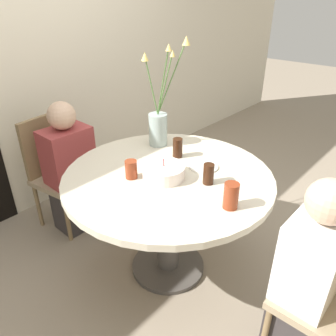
{
  "coord_description": "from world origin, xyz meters",
  "views": [
    {
      "loc": [
        -1.26,
        -1.14,
        1.71
      ],
      "look_at": [
        0.0,
        0.0,
        0.79
      ],
      "focal_mm": 35.0,
      "sensor_mm": 36.0,
      "label": 1
    }
  ],
  "objects_px": {
    "drink_glass_0": "(131,169)",
    "drink_glass_2": "(178,148)",
    "chair_far_back": "(57,167)",
    "person_boy": "(307,281)",
    "drink_glass_1": "(209,174)",
    "person_woman": "(71,173)",
    "side_plate": "(203,166)",
    "birthday_cake": "(164,172)",
    "drink_glass_3": "(231,196)",
    "flower_vase": "(159,122)"
  },
  "relations": [
    {
      "from": "drink_glass_1",
      "to": "person_boy",
      "type": "xyz_separation_m",
      "value": [
        -0.06,
        -0.64,
        -0.32
      ]
    },
    {
      "from": "birthday_cake",
      "to": "drink_glass_3",
      "type": "xyz_separation_m",
      "value": [
        0.0,
        -0.45,
        0.03
      ]
    },
    {
      "from": "side_plate",
      "to": "drink_glass_0",
      "type": "distance_m",
      "value": 0.45
    },
    {
      "from": "flower_vase",
      "to": "side_plate",
      "type": "distance_m",
      "value": 0.47
    },
    {
      "from": "side_plate",
      "to": "drink_glass_1",
      "type": "xyz_separation_m",
      "value": [
        -0.14,
        -0.13,
        0.05
      ]
    },
    {
      "from": "flower_vase",
      "to": "drink_glass_3",
      "type": "bearing_deg",
      "value": -112.14
    },
    {
      "from": "side_plate",
      "to": "person_boy",
      "type": "xyz_separation_m",
      "value": [
        -0.19,
        -0.78,
        -0.27
      ]
    },
    {
      "from": "drink_glass_0",
      "to": "person_boy",
      "type": "xyz_separation_m",
      "value": [
        0.19,
        -1.01,
        -0.32
      ]
    },
    {
      "from": "flower_vase",
      "to": "drink_glass_2",
      "type": "relative_size",
      "value": 5.68
    },
    {
      "from": "person_woman",
      "to": "person_boy",
      "type": "xyz_separation_m",
      "value": [
        0.16,
        -1.76,
        0.0
      ]
    },
    {
      "from": "drink_glass_1",
      "to": "person_boy",
      "type": "distance_m",
      "value": 0.72
    },
    {
      "from": "person_woman",
      "to": "side_plate",
      "type": "bearing_deg",
      "value": -70.31
    },
    {
      "from": "side_plate",
      "to": "drink_glass_1",
      "type": "distance_m",
      "value": 0.2
    },
    {
      "from": "birthday_cake",
      "to": "flower_vase",
      "type": "distance_m",
      "value": 0.49
    },
    {
      "from": "drink_glass_3",
      "to": "drink_glass_2",
      "type": "bearing_deg",
      "value": 65.46
    },
    {
      "from": "birthday_cake",
      "to": "drink_glass_2",
      "type": "height_order",
      "value": "drink_glass_2"
    },
    {
      "from": "drink_glass_1",
      "to": "drink_glass_3",
      "type": "xyz_separation_m",
      "value": [
        -0.12,
        -0.22,
        0.01
      ]
    },
    {
      "from": "birthday_cake",
      "to": "drink_glass_3",
      "type": "relative_size",
      "value": 1.79
    },
    {
      "from": "birthday_cake",
      "to": "flower_vase",
      "type": "height_order",
      "value": "flower_vase"
    },
    {
      "from": "chair_far_back",
      "to": "drink_glass_2",
      "type": "relative_size",
      "value": 6.99
    },
    {
      "from": "drink_glass_1",
      "to": "person_woman",
      "type": "relative_size",
      "value": 0.11
    },
    {
      "from": "drink_glass_0",
      "to": "drink_glass_2",
      "type": "distance_m",
      "value": 0.39
    },
    {
      "from": "chair_far_back",
      "to": "drink_glass_0",
      "type": "bearing_deg",
      "value": -99.68
    },
    {
      "from": "chair_far_back",
      "to": "person_boy",
      "type": "xyz_separation_m",
      "value": [
        0.18,
        -1.91,
        -0.0
      ]
    },
    {
      "from": "drink_glass_0",
      "to": "drink_glass_1",
      "type": "distance_m",
      "value": 0.44
    },
    {
      "from": "drink_glass_1",
      "to": "person_woman",
      "type": "distance_m",
      "value": 1.18
    },
    {
      "from": "drink_glass_1",
      "to": "person_woman",
      "type": "xyz_separation_m",
      "value": [
        -0.21,
        1.11,
        -0.32
      ]
    },
    {
      "from": "drink_glass_2",
      "to": "drink_glass_3",
      "type": "distance_m",
      "value": 0.63
    },
    {
      "from": "flower_vase",
      "to": "drink_glass_1",
      "type": "relative_size",
      "value": 6.03
    },
    {
      "from": "side_plate",
      "to": "person_woman",
      "type": "relative_size",
      "value": 0.17
    },
    {
      "from": "side_plate",
      "to": "drink_glass_1",
      "type": "height_order",
      "value": "drink_glass_1"
    },
    {
      "from": "person_boy",
      "to": "drink_glass_0",
      "type": "bearing_deg",
      "value": 100.7
    },
    {
      "from": "person_boy",
      "to": "person_woman",
      "type": "bearing_deg",
      "value": 95.14
    },
    {
      "from": "side_plate",
      "to": "drink_glass_3",
      "type": "bearing_deg",
      "value": -125.73
    },
    {
      "from": "drink_glass_0",
      "to": "chair_far_back",
      "type": "bearing_deg",
      "value": 89.51
    },
    {
      "from": "flower_vase",
      "to": "drink_glass_2",
      "type": "xyz_separation_m",
      "value": [
        -0.06,
        -0.22,
        -0.11
      ]
    },
    {
      "from": "birthday_cake",
      "to": "flower_vase",
      "type": "bearing_deg",
      "value": 46.55
    },
    {
      "from": "drink_glass_0",
      "to": "drink_glass_3",
      "type": "relative_size",
      "value": 0.79
    },
    {
      "from": "person_woman",
      "to": "person_boy",
      "type": "bearing_deg",
      "value": -84.86
    },
    {
      "from": "drink_glass_3",
      "to": "person_boy",
      "type": "height_order",
      "value": "person_boy"
    },
    {
      "from": "drink_glass_2",
      "to": "person_boy",
      "type": "height_order",
      "value": "person_boy"
    },
    {
      "from": "side_plate",
      "to": "drink_glass_2",
      "type": "bearing_deg",
      "value": 88.6
    },
    {
      "from": "birthday_cake",
      "to": "drink_glass_1",
      "type": "xyz_separation_m",
      "value": [
        0.12,
        -0.23,
        0.02
      ]
    },
    {
      "from": "drink_glass_2",
      "to": "person_woman",
      "type": "distance_m",
      "value": 0.9
    },
    {
      "from": "birthday_cake",
      "to": "chair_far_back",
      "type": "bearing_deg",
      "value": 96.48
    },
    {
      "from": "drink_glass_0",
      "to": "person_woman",
      "type": "bearing_deg",
      "value": 87.44
    },
    {
      "from": "flower_vase",
      "to": "person_boy",
      "type": "distance_m",
      "value": 1.32
    },
    {
      "from": "drink_glass_1",
      "to": "drink_glass_2",
      "type": "relative_size",
      "value": 0.94
    },
    {
      "from": "drink_glass_0",
      "to": "drink_glass_3",
      "type": "height_order",
      "value": "drink_glass_3"
    },
    {
      "from": "flower_vase",
      "to": "drink_glass_3",
      "type": "distance_m",
      "value": 0.86
    }
  ]
}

